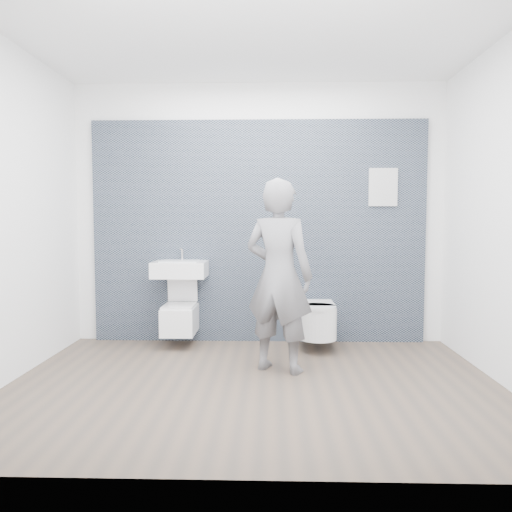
{
  "coord_description": "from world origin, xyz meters",
  "views": [
    {
      "loc": [
        0.13,
        -3.96,
        1.33
      ],
      "look_at": [
        0.0,
        0.6,
        1.0
      ],
      "focal_mm": 35.0,
      "sensor_mm": 36.0,
      "label": 1
    }
  ],
  "objects_px": {
    "toilet_square": "(180,317)",
    "visitor": "(279,276)",
    "toilet_rounded": "(317,320)",
    "washbasin": "(180,269)"
  },
  "relations": [
    {
      "from": "toilet_square",
      "to": "visitor",
      "type": "height_order",
      "value": "visitor"
    },
    {
      "from": "visitor",
      "to": "toilet_rounded",
      "type": "bearing_deg",
      "value": -95.54
    },
    {
      "from": "washbasin",
      "to": "toilet_rounded",
      "type": "xyz_separation_m",
      "value": [
        1.43,
        -0.11,
        -0.51
      ]
    },
    {
      "from": "washbasin",
      "to": "toilet_square",
      "type": "xyz_separation_m",
      "value": [
        0.0,
        -0.03,
        -0.51
      ]
    },
    {
      "from": "washbasin",
      "to": "toilet_rounded",
      "type": "height_order",
      "value": "washbasin"
    },
    {
      "from": "toilet_rounded",
      "to": "visitor",
      "type": "distance_m",
      "value": 1.0
    },
    {
      "from": "toilet_rounded",
      "to": "visitor",
      "type": "xyz_separation_m",
      "value": [
        -0.41,
        -0.74,
        0.54
      ]
    },
    {
      "from": "toilet_square",
      "to": "toilet_rounded",
      "type": "xyz_separation_m",
      "value": [
        1.43,
        -0.08,
        -0.0
      ]
    },
    {
      "from": "washbasin",
      "to": "toilet_rounded",
      "type": "relative_size",
      "value": 0.88
    },
    {
      "from": "toilet_square",
      "to": "washbasin",
      "type": "bearing_deg",
      "value": 90.0
    }
  ]
}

